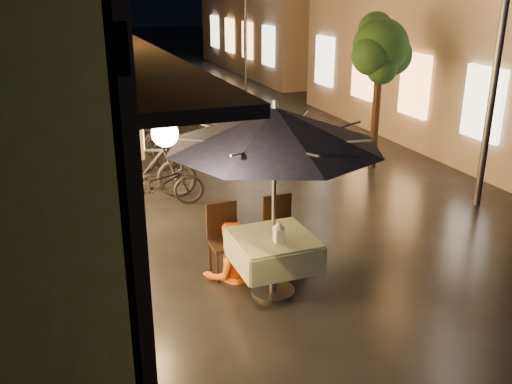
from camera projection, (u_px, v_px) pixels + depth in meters
name	position (u px, v px, depth m)	size (l,w,h in m)	color
ground	(397.00, 288.00, 7.33)	(90.00, 90.00, 0.00)	black
street_tree	(381.00, 50.00, 11.24)	(1.43, 1.20, 3.15)	black
streetlamp_near	(501.00, 34.00, 9.07)	(0.36, 0.36, 4.23)	#59595E
streetlamp_far	(245.00, 5.00, 19.57)	(0.36, 0.36, 4.23)	#59595E
cafe_table	(273.00, 250.00, 7.04)	(0.99, 0.99, 0.78)	#59595E
patio_umbrella	(275.00, 127.00, 6.50)	(2.57, 2.57, 2.46)	#59595E
cafe_chair_left	(224.00, 235.00, 7.57)	(0.42, 0.42, 0.97)	black
cafe_chair_right	(280.00, 227.00, 7.84)	(0.42, 0.42, 0.97)	black
table_lantern	(279.00, 231.00, 6.78)	(0.16, 0.16, 0.25)	white
person_orange	(229.00, 224.00, 7.38)	(0.74, 0.57, 1.52)	orange
person_yellow	(288.00, 223.00, 7.60)	(0.89, 0.51, 1.37)	yellow
bicycle_0	(158.00, 184.00, 9.84)	(0.55, 1.58, 0.83)	black
bicycle_1	(144.00, 169.00, 10.19)	(0.52, 1.86, 1.12)	black
bicycle_2	(110.00, 151.00, 11.41)	(0.67, 1.91, 1.01)	black
bicycle_3	(141.00, 147.00, 11.51)	(0.52, 1.85, 1.11)	black
bicycle_4	(130.00, 139.00, 12.52)	(0.59, 1.68, 0.88)	black
bicycle_5	(122.00, 128.00, 13.39)	(0.43, 1.53, 0.92)	black
bicycle_6	(115.00, 112.00, 15.01)	(0.63, 1.80, 0.94)	black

